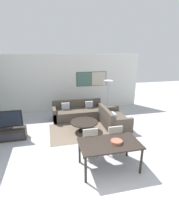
# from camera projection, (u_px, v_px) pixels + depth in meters

# --- Properties ---
(ground_plane) EXTENTS (24.00, 24.00, 0.00)m
(ground_plane) POSITION_uv_depth(u_px,v_px,m) (101.00, 195.00, 3.82)
(ground_plane) COLOR #B2B2B7
(wall_back) EXTENTS (7.59, 0.09, 2.80)m
(wall_back) POSITION_uv_depth(u_px,v_px,m) (68.00, 83.00, 8.79)
(wall_back) COLOR silver
(wall_back) RESTS_ON ground_plane
(area_rug) EXTENTS (2.65, 1.84, 0.01)m
(area_rug) POSITION_uv_depth(u_px,v_px,m) (84.00, 131.00, 6.79)
(area_rug) COLOR #706051
(area_rug) RESTS_ON ground_plane
(tv_console) EXTENTS (1.26, 0.45, 0.41)m
(tv_console) POSITION_uv_depth(u_px,v_px,m) (7.00, 134.00, 6.08)
(tv_console) COLOR black
(tv_console) RESTS_ON ground_plane
(television) EXTENTS (1.15, 0.20, 0.66)m
(television) POSITION_uv_depth(u_px,v_px,m) (5.00, 120.00, 5.90)
(television) COLOR #2D2D33
(television) RESTS_ON tv_console
(sofa_main) EXTENTS (2.27, 0.91, 0.78)m
(sofa_main) POSITION_uv_depth(u_px,v_px,m) (78.00, 112.00, 8.02)
(sofa_main) COLOR #51473D
(sofa_main) RESTS_ON ground_plane
(sofa_side) EXTENTS (0.91, 1.57, 0.78)m
(sofa_side) POSITION_uv_depth(u_px,v_px,m) (113.00, 120.00, 7.12)
(sofa_side) COLOR #51473D
(sofa_side) RESTS_ON ground_plane
(coffee_table) EXTENTS (1.05, 1.05, 0.40)m
(coffee_table) POSITION_uv_depth(u_px,v_px,m) (84.00, 124.00, 6.69)
(coffee_table) COLOR black
(coffee_table) RESTS_ON ground_plane
(dining_table) EXTENTS (1.54, 0.92, 0.76)m
(dining_table) POSITION_uv_depth(u_px,v_px,m) (109.00, 145.00, 4.47)
(dining_table) COLOR black
(dining_table) RESTS_ON ground_plane
(dining_chair_left) EXTENTS (0.46, 0.46, 0.93)m
(dining_chair_left) POSITION_uv_depth(u_px,v_px,m) (89.00, 140.00, 5.06)
(dining_chair_left) COLOR #B2A899
(dining_chair_left) RESTS_ON ground_plane
(dining_chair_centre) EXTENTS (0.46, 0.46, 0.93)m
(dining_chair_centre) POSITION_uv_depth(u_px,v_px,m) (114.00, 137.00, 5.21)
(dining_chair_centre) COLOR #B2A899
(dining_chair_centre) RESTS_ON ground_plane
(fruit_bowl) EXTENTS (0.30, 0.30, 0.07)m
(fruit_bowl) POSITION_uv_depth(u_px,v_px,m) (117.00, 141.00, 4.42)
(fruit_bowl) COLOR #995642
(fruit_bowl) RESTS_ON dining_table
(floor_lamp) EXTENTS (0.42, 0.42, 1.66)m
(floor_lamp) POSITION_uv_depth(u_px,v_px,m) (108.00, 85.00, 7.96)
(floor_lamp) COLOR #2D2D33
(floor_lamp) RESTS_ON ground_plane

